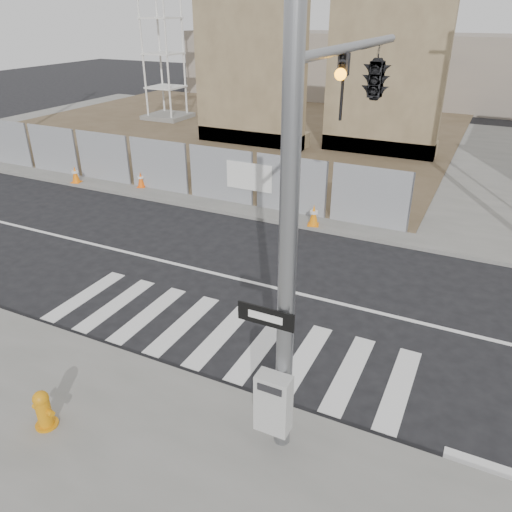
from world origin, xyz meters
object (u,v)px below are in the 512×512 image
at_px(fire_hydrant, 43,409).
at_px(traffic_cone_c, 141,180).
at_px(traffic_cone_a, 24,155).
at_px(signal_pole, 351,130).
at_px(traffic_cone_d, 314,215).
at_px(traffic_cone_b, 75,174).

relative_size(fire_hydrant, traffic_cone_c, 1.18).
distance_m(traffic_cone_a, traffic_cone_c, 7.22).
xyz_separation_m(signal_pole, traffic_cone_d, (-2.72, 6.27, -4.31)).
relative_size(signal_pole, traffic_cone_a, 9.47).
bearing_deg(traffic_cone_a, fire_hydrant, -40.53).
distance_m(signal_pole, traffic_cone_d, 8.08).
bearing_deg(fire_hydrant, signal_pole, 57.98).
bearing_deg(signal_pole, traffic_cone_a, 156.82).
bearing_deg(signal_pole, traffic_cone_b, 154.63).
bearing_deg(traffic_cone_d, signal_pole, -66.51).
height_order(traffic_cone_c, traffic_cone_d, traffic_cone_d).
bearing_deg(traffic_cone_d, traffic_cone_c, 174.69).
bearing_deg(signal_pole, traffic_cone_d, 113.49).
distance_m(signal_pole, fire_hydrant, 7.14).
distance_m(signal_pole, traffic_cone_a, 19.62).
xyz_separation_m(traffic_cone_b, traffic_cone_c, (2.81, 0.71, -0.04)).
bearing_deg(signal_pole, traffic_cone_c, 146.14).
relative_size(signal_pole, traffic_cone_b, 10.00).
relative_size(traffic_cone_a, traffic_cone_c, 1.18).
distance_m(traffic_cone_b, traffic_cone_d, 10.49).
xyz_separation_m(traffic_cone_b, traffic_cone_d, (10.49, 0.00, 0.01)).
xyz_separation_m(fire_hydrant, traffic_cone_c, (-6.58, 11.22, -0.06)).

